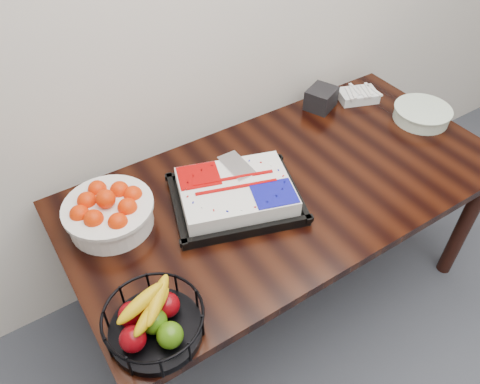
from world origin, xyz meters
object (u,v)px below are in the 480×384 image
tangerine_bowl (108,207)px  fruit_basket (154,321)px  napkin_box (321,98)px  cake_tray (236,194)px  plate_stack (422,114)px  table (288,198)px

tangerine_bowl → fruit_basket: tangerine_bowl is taller
napkin_box → tangerine_bowl: bearing=-171.2°
tangerine_bowl → cake_tray: bearing=-19.0°
plate_stack → napkin_box: size_ratio=1.91×
table → fruit_basket: bearing=-156.9°
table → plate_stack: plate_stack is taller
table → plate_stack: bearing=0.9°
table → tangerine_bowl: bearing=165.8°
tangerine_bowl → napkin_box: bearing=8.8°
tangerine_bowl → fruit_basket: size_ratio=1.09×
cake_tray → tangerine_bowl: size_ratio=1.75×
cake_tray → tangerine_bowl: tangerine_bowl is taller
napkin_box → plate_stack: bearing=-45.9°
fruit_basket → napkin_box: 1.37m
table → cake_tray: size_ratio=3.17×
table → plate_stack: (0.78, 0.01, 0.12)m
table → napkin_box: (0.45, 0.35, 0.14)m
plate_stack → tangerine_bowl: bearing=173.7°
table → napkin_box: napkin_box is taller
tangerine_bowl → fruit_basket: bearing=-96.5°
cake_tray → tangerine_bowl: 0.47m
table → fruit_basket: fruit_basket is taller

